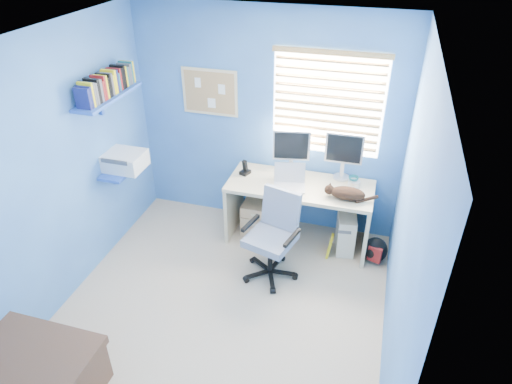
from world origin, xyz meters
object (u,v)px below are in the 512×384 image
(cat, at_px, (348,193))
(office_chair, at_px, (273,246))
(desk, at_px, (299,213))
(tower_pc, at_px, (346,230))
(laptop, at_px, (290,179))

(cat, height_order, office_chair, office_chair)
(desk, height_order, office_chair, office_chair)
(tower_pc, xyz_separation_m, office_chair, (-0.68, -0.65, 0.12))
(tower_pc, relative_size, office_chair, 0.49)
(laptop, bearing_deg, office_chair, -106.11)
(desk, relative_size, laptop, 4.74)
(laptop, xyz_separation_m, cat, (0.62, -0.05, -0.05))
(desk, bearing_deg, laptop, -135.16)
(desk, height_order, cat, cat)
(desk, bearing_deg, office_chair, -102.48)
(desk, xyz_separation_m, tower_pc, (0.54, 0.02, -0.14))
(laptop, xyz_separation_m, office_chair, (-0.04, -0.53, -0.50))
(tower_pc, distance_m, office_chair, 0.95)
(cat, xyz_separation_m, tower_pc, (0.02, 0.17, -0.58))
(cat, relative_size, tower_pc, 0.80)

